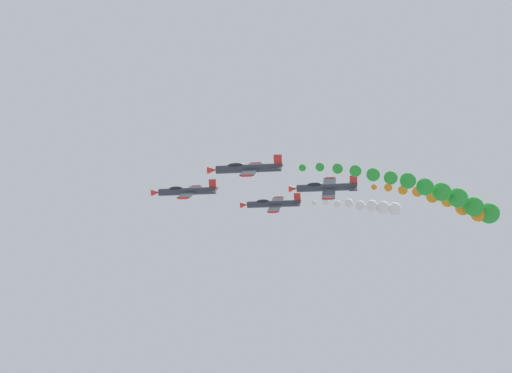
{
  "coord_description": "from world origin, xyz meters",
  "views": [
    {
      "loc": [
        -104.9,
        -15.45,
        55.33
      ],
      "look_at": [
        0.0,
        0.0,
        82.62
      ],
      "focal_mm": 50.31,
      "sensor_mm": 36.0,
      "label": 1
    }
  ],
  "objects_px": {
    "airplane_right_inner": "(272,204)",
    "airplane_left_outer": "(325,187)",
    "airplane_lead": "(186,191)",
    "airplane_left_inner": "(247,168)"
  },
  "relations": [
    {
      "from": "airplane_lead",
      "to": "airplane_right_inner",
      "type": "height_order",
      "value": "airplane_right_inner"
    },
    {
      "from": "airplane_left_inner",
      "to": "airplane_right_inner",
      "type": "xyz_separation_m",
      "value": [
        24.55,
        -0.43,
        0.65
      ]
    },
    {
      "from": "airplane_left_inner",
      "to": "airplane_left_outer",
      "type": "relative_size",
      "value": 1.0
    },
    {
      "from": "airplane_lead",
      "to": "airplane_right_inner",
      "type": "xyz_separation_m",
      "value": [
        12.24,
        -12.03,
        0.4
      ]
    },
    {
      "from": "airplane_left_inner",
      "to": "airplane_left_outer",
      "type": "bearing_deg",
      "value": -38.8
    },
    {
      "from": "airplane_right_inner",
      "to": "airplane_left_outer",
      "type": "xyz_separation_m",
      "value": [
        -12.13,
        -9.56,
        -0.55
      ]
    },
    {
      "from": "airplane_left_inner",
      "to": "airplane_left_outer",
      "type": "height_order",
      "value": "airplane_left_outer"
    },
    {
      "from": "airplane_lead",
      "to": "airplane_left_inner",
      "type": "xyz_separation_m",
      "value": [
        -12.32,
        -11.6,
        -0.25
      ]
    },
    {
      "from": "airplane_right_inner",
      "to": "airplane_left_outer",
      "type": "distance_m",
      "value": 15.45
    },
    {
      "from": "airplane_left_inner",
      "to": "airplane_right_inner",
      "type": "height_order",
      "value": "airplane_right_inner"
    }
  ]
}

